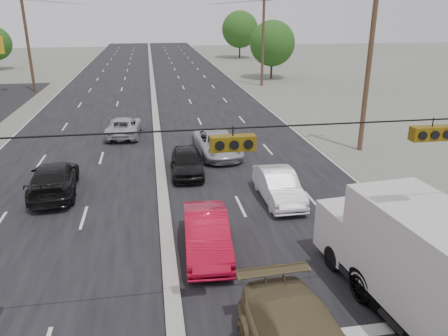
{
  "coord_description": "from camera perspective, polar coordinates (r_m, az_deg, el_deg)",
  "views": [
    {
      "loc": [
        -0.3,
        -9.43,
        8.34
      ],
      "look_at": [
        2.51,
        7.16,
        2.2
      ],
      "focal_mm": 35.0,
      "sensor_mm": 36.0,
      "label": 1
    }
  ],
  "objects": [
    {
      "name": "oncoming_far",
      "position": [
        31.2,
        -12.94,
        5.28
      ],
      "size": [
        2.49,
        4.86,
        1.31
      ],
      "primitive_type": "imported",
      "rotation": [
        0.0,
        0.0,
        3.08
      ],
      "color": "#ADAFB5",
      "rests_on": "ground"
    },
    {
      "name": "utility_pole_right_b",
      "position": [
        27.77,
        18.36,
        12.38
      ],
      "size": [
        1.6,
        0.3,
        10.0
      ],
      "color": "#422D1E",
      "rests_on": "ground"
    },
    {
      "name": "box_truck",
      "position": [
        13.74,
        23.02,
        -10.49
      ],
      "size": [
        2.95,
        6.83,
        3.37
      ],
      "rotation": [
        0.0,
        0.0,
        0.1
      ],
      "color": "black",
      "rests_on": "ground"
    },
    {
      "name": "road_surface",
      "position": [
        40.31,
        -9.05,
        7.86
      ],
      "size": [
        20.0,
        160.0,
        0.02
      ],
      "primitive_type": "cube",
      "color": "black",
      "rests_on": "ground"
    },
    {
      "name": "tree_right_mid",
      "position": [
        56.68,
        6.33,
        15.88
      ],
      "size": [
        5.6,
        5.6,
        7.14
      ],
      "color": "#382619",
      "rests_on": "ground"
    },
    {
      "name": "queue_car_b",
      "position": [
        20.15,
        7.14,
        -2.39
      ],
      "size": [
        1.52,
        4.29,
        1.41
      ],
      "primitive_type": "imported",
      "rotation": [
        0.0,
        0.0,
        0.01
      ],
      "color": "white",
      "rests_on": "ground"
    },
    {
      "name": "utility_pole_right_c",
      "position": [
        51.17,
        5.11,
        16.35
      ],
      "size": [
        1.6,
        0.3,
        10.0
      ],
      "color": "#422D1E",
      "rests_on": "ground"
    },
    {
      "name": "queue_car_c",
      "position": [
        26.27,
        -0.86,
        3.14
      ],
      "size": [
        2.69,
        5.22,
        1.41
      ],
      "primitive_type": "imported",
      "rotation": [
        0.0,
        0.0,
        0.07
      ],
      "color": "#AAACB1",
      "rests_on": "ground"
    },
    {
      "name": "traffic_signals",
      "position": [
        10.0,
        0.6,
        3.5
      ],
      "size": [
        25.0,
        0.3,
        0.54
      ],
      "color": "black",
      "rests_on": "ground"
    },
    {
      "name": "utility_pole_left_c",
      "position": [
        51.02,
        -24.26,
        14.73
      ],
      "size": [
        1.6,
        0.3,
        10.0
      ],
      "color": "#422D1E",
      "rests_on": "ground"
    },
    {
      "name": "center_median",
      "position": [
        40.29,
        -9.06,
        8.0
      ],
      "size": [
        0.5,
        160.0,
        0.2
      ],
      "primitive_type": "cube",
      "color": "gray",
      "rests_on": "ground"
    },
    {
      "name": "tree_right_far",
      "position": [
        81.16,
        2.09,
        17.65
      ],
      "size": [
        6.4,
        6.4,
        8.16
      ],
      "color": "#382619",
      "rests_on": "ground"
    },
    {
      "name": "oncoming_near",
      "position": [
        22.28,
        -21.35,
        -1.33
      ],
      "size": [
        2.52,
        5.29,
        1.49
      ],
      "primitive_type": "imported",
      "rotation": [
        0.0,
        0.0,
        3.23
      ],
      "color": "black",
      "rests_on": "ground"
    },
    {
      "name": "queue_car_a",
      "position": [
        23.26,
        -4.87,
        0.78
      ],
      "size": [
        1.77,
        4.14,
        1.39
      ],
      "primitive_type": "imported",
      "rotation": [
        0.0,
        0.0,
        -0.03
      ],
      "color": "black",
      "rests_on": "ground"
    },
    {
      "name": "red_sedan",
      "position": [
        15.86,
        -2.29,
        -8.63
      ],
      "size": [
        1.8,
        4.55,
        1.47
      ],
      "primitive_type": "imported",
      "rotation": [
        0.0,
        0.0,
        -0.05
      ],
      "color": "#B20A26",
      "rests_on": "ground"
    }
  ]
}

